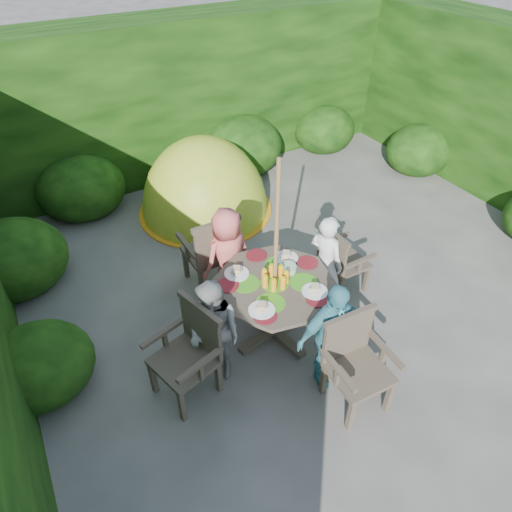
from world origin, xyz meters
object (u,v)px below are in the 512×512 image
patio_table (275,291)px  garden_chair_left (190,351)px  parasol_pole (276,258)px  child_back (228,257)px  child_right (325,262)px  garden_chair_front (355,361)px  child_front (331,336)px  dome_tent (206,210)px  garden_chair_right (340,260)px  child_left (214,332)px  garden_chair_back (212,251)px

patio_table → garden_chair_left: garden_chair_left is taller
parasol_pole → child_back: bearing=101.5°
parasol_pole → child_right: parasol_pole is taller
garden_chair_front → patio_table: bearing=104.9°
child_front → dome_tent: child_front is taller
patio_table → child_back: bearing=101.8°
parasol_pole → garden_chair_front: 1.24m
garden_chair_right → garden_chair_front: size_ratio=0.94×
parasol_pole → child_front: parasol_pole is taller
child_left → garden_chair_back: bearing=131.7°
parasol_pole → garden_chair_left: parasol_pole is taller
patio_table → garden_chair_right: 1.11m
garden_chair_left → garden_chair_front: size_ratio=1.02×
patio_table → child_back: child_back is taller
child_back → garden_chair_left: bearing=36.7°
child_front → dome_tent: (0.24, 3.50, -0.63)m
garden_chair_front → child_left: (-1.02, 0.91, 0.08)m
child_right → garden_chair_right: bearing=-90.5°
garden_chair_right → garden_chair_back: size_ratio=0.88×
garden_chair_back → parasol_pole: bearing=101.3°
parasol_pole → child_right: 0.93m
garden_chair_front → child_front: child_front is taller
child_right → child_front: (-0.62, -0.94, 0.01)m
garden_chair_left → child_back: child_back is taller
garden_chair_left → child_front: size_ratio=0.78×
parasol_pole → child_left: (-0.78, -0.16, -0.50)m
patio_table → garden_chair_left: 1.10m
garden_chair_front → child_right: size_ratio=0.78×
child_front → dome_tent: 3.56m
child_left → child_front: bearing=32.4°
garden_chair_back → child_right: size_ratio=0.84×
child_right → garden_chair_back: bearing=33.5°
garden_chair_right → garden_chair_front: garden_chair_front is taller
patio_table → child_front: 0.80m
parasol_pole → garden_chair_front: parasol_pole is taller
garden_chair_right → garden_chair_left: bearing=100.6°
garden_chair_front → child_right: (0.54, 1.23, 0.10)m
garden_chair_front → child_left: 1.37m
garden_chair_right → child_front: 1.38m
garden_chair_back → garden_chair_front: size_ratio=1.07×
child_left → child_back: 1.13m
parasol_pole → child_back: 0.93m
parasol_pole → dome_tent: parasol_pole is taller
garden_chair_back → child_back: (0.07, -0.28, 0.08)m
patio_table → child_right: size_ratio=1.26×
garden_chair_right → child_left: child_left is taller
garden_chair_right → garden_chair_front: 1.55m
dome_tent → parasol_pole: bearing=-111.9°
patio_table → parasol_pole: 0.45m
garden_chair_front → child_front: bearing=108.0°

